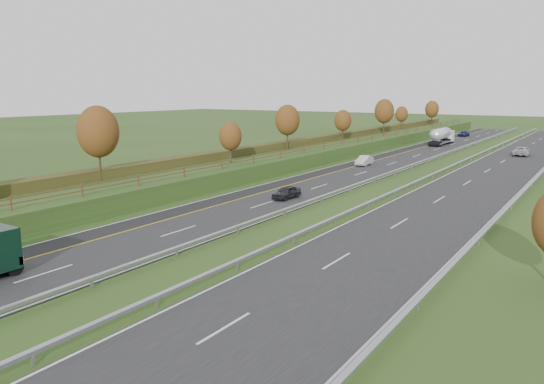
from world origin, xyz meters
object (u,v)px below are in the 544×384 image
Objects in this scene: car_silver_mid at (364,160)px; road_tanker at (442,136)px; car_small_far at (464,134)px; car_oncoming at (521,151)px; car_dark_near at (286,192)px.

road_tanker is at bearing 85.42° from car_silver_mid.
road_tanker is 23.59m from car_small_far.
car_oncoming is at bearing 52.45° from car_silver_mid.
car_small_far reaches higher than car_dark_near.
car_silver_mid is 0.79× the size of car_oncoming.
car_small_far is (-3.30, 89.74, 0.02)m from car_dark_near.
car_dark_near is at bearing -86.35° from car_silver_mid.
car_dark_near is 0.88× the size of car_silver_mid.
car_dark_near is 0.83× the size of car_small_far.
car_silver_mid is 0.94× the size of car_small_far.
car_small_far is (-1.01, 23.54, -1.15)m from road_tanker.
car_silver_mid reaches higher than car_dark_near.
car_oncoming is (18.02, 26.24, 0.05)m from car_silver_mid.
car_dark_near is at bearing -88.02° from road_tanker.
road_tanker is 20.82m from car_oncoming.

